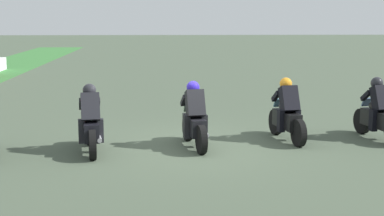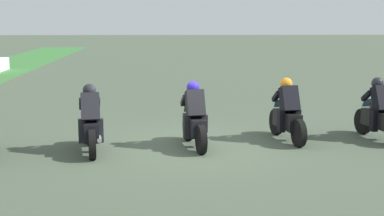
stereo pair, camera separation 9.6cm
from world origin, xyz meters
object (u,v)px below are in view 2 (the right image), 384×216
Objects in this scene: rider_lane_a at (379,114)px; rider_lane_c at (194,120)px; rider_lane_d at (91,124)px; rider_lane_b at (287,115)px.

rider_lane_a is 4.52m from rider_lane_c.
rider_lane_a and rider_lane_c have the same top height.
rider_lane_c is (-0.64, 4.48, 0.00)m from rider_lane_a.
rider_lane_b is at bearing -87.33° from rider_lane_d.
rider_lane_a is 2.22m from rider_lane_b.
rider_lane_d is (-0.43, 2.30, 0.00)m from rider_lane_c.
rider_lane_c is at bearing 85.31° from rider_lane_a.
rider_lane_a is at bearing -92.61° from rider_lane_c.
rider_lane_b and rider_lane_d have the same top height.
rider_lane_b is 1.00× the size of rider_lane_d.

